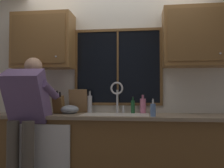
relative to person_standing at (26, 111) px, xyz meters
The scene contains 22 objects.
back_wall 1.21m from the person_standing, 36.87° to the left, with size 5.30×0.12×2.55m, color silver.
window_glass 1.28m from the person_standing, 33.18° to the left, with size 1.10×0.02×0.95m, color black.
window_frame_top 1.55m from the person_standing, 32.76° to the left, with size 1.17×0.02×0.04m, color brown.
window_frame_bottom 1.15m from the person_standing, 32.76° to the left, with size 1.17×0.02×0.04m, color brown.
window_frame_left 0.92m from the person_standing, 57.24° to the left, with size 0.04×0.02×0.95m, color brown.
window_frame_right 1.75m from the person_standing, 22.09° to the left, with size 0.04×0.02×0.95m, color brown.
window_mullion_center 1.27m from the person_standing, 32.68° to the left, with size 0.02×0.02×0.95m, color brown.
lower_cabinet_run 1.13m from the person_standing, 20.59° to the left, with size 2.90×0.58×0.88m, color brown.
countertop 1.00m from the person_standing, 19.51° to the left, with size 2.96×0.62×0.04m, color gray.
dishwasher_front 0.56m from the person_standing, ahead, with size 0.60×0.02×0.74m, color white.
upper_cabinet_left 1.00m from the person_standing, 90.46° to the left, with size 0.78×0.36×0.72m.
upper_cabinet_right 2.18m from the person_standing, 13.66° to the left, with size 0.78×0.36×0.72m.
sink 1.04m from the person_standing, 19.41° to the left, with size 0.80×0.46×0.21m.
faucet 1.12m from the person_standing, 28.11° to the left, with size 0.18×0.09×0.40m.
person_standing is the anchor object (origin of this frame).
knife_block 0.47m from the person_standing, 59.36° to the left, with size 0.12×0.18×0.32m.
cutting_board 0.72m from the person_standing, 51.17° to the left, with size 0.25×0.02×0.31m, color #997047.
mixing_bowl 0.54m from the person_standing, 44.59° to the left, with size 0.23×0.23×0.11m, color #8C99A8.
soap_dispenser 1.42m from the person_standing, ahead, with size 0.06×0.07×0.20m.
bottle_green_glass 1.42m from the person_standing, 23.41° to the left, with size 0.08×0.08×0.25m.
bottle_tall_clear 0.82m from the person_standing, 41.93° to the left, with size 0.06×0.06×0.29m.
bottle_amber_small 1.29m from the person_standing, 24.44° to the left, with size 0.05×0.05×0.21m.
Camera 1 is at (0.37, -3.27, 1.18)m, focal length 39.58 mm.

